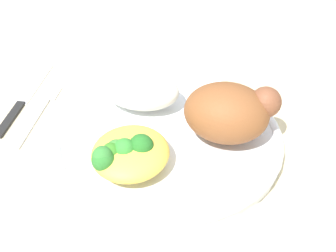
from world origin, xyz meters
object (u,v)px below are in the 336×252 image
at_px(mac_cheese_with_broccoli, 128,153).
at_px(knife, 20,104).
at_px(plate, 168,138).
at_px(rice_pile, 141,90).
at_px(roasted_chicken, 230,112).
at_px(fork, 40,110).

height_order(mac_cheese_with_broccoli, knife, mac_cheese_with_broccoli).
relative_size(plate, rice_pile, 2.80).
distance_m(plate, roasted_chicken, 0.09).
height_order(mac_cheese_with_broccoli, fork, mac_cheese_with_broccoli).
relative_size(plate, mac_cheese_with_broccoli, 3.05).
distance_m(plate, fork, 0.20).
height_order(rice_pile, fork, rice_pile).
bearing_deg(fork, knife, 169.04).
height_order(roasted_chicken, fork, roasted_chicken).
distance_m(mac_cheese_with_broccoli, fork, 0.19).
bearing_deg(roasted_chicken, knife, 175.40).
distance_m(rice_pile, mac_cheese_with_broccoli, 0.12).
bearing_deg(rice_pile, plate, -45.76).
bearing_deg(mac_cheese_with_broccoli, rice_pile, 98.48).
bearing_deg(mac_cheese_with_broccoli, plate, 64.81).
relative_size(rice_pile, knife, 0.56).
bearing_deg(knife, plate, -8.73).
relative_size(roasted_chicken, mac_cheese_with_broccoli, 1.20).
height_order(roasted_chicken, rice_pile, roasted_chicken).
height_order(rice_pile, mac_cheese_with_broccoli, rice_pile).
bearing_deg(roasted_chicken, rice_pile, 161.96).
bearing_deg(knife, fork, -10.96).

